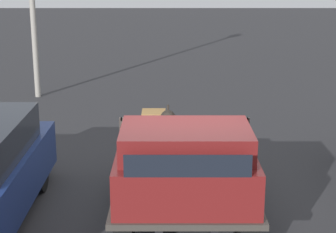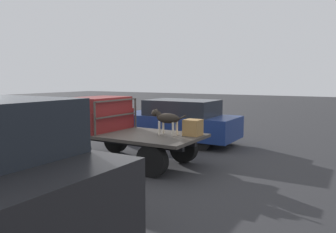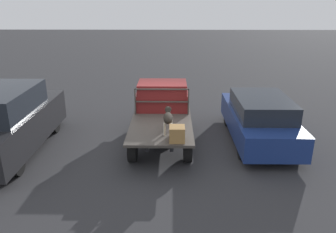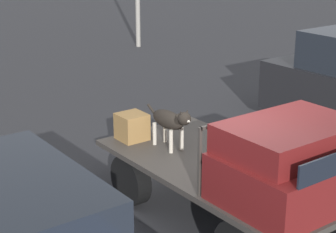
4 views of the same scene
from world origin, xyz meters
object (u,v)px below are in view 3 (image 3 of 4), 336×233
(cargo_crate, at_px, (177,134))
(parked_pickup_far, at_px, (6,121))
(parked_sedan, at_px, (259,119))
(flatbed_truck, at_px, (161,126))
(dog, at_px, (168,117))

(cargo_crate, relative_size, parked_pickup_far, 0.09)
(parked_pickup_far, bearing_deg, parked_sedan, -77.13)
(flatbed_truck, height_order, cargo_crate, cargo_crate)
(flatbed_truck, distance_m, parked_pickup_far, 4.76)
(cargo_crate, xyz_separation_m, parked_sedan, (1.93, -2.74, -0.26))
(dog, height_order, cargo_crate, dog)
(cargo_crate, relative_size, parked_sedan, 0.10)
(dog, relative_size, cargo_crate, 2.54)
(dog, bearing_deg, flatbed_truck, 20.41)
(cargo_crate, bearing_deg, parked_sedan, -54.81)
(parked_sedan, bearing_deg, dog, 114.32)
(flatbed_truck, xyz_separation_m, parked_pickup_far, (-0.64, 4.71, 0.39))
(parked_sedan, relative_size, parked_pickup_far, 0.91)
(flatbed_truck, relative_size, dog, 3.68)
(dog, distance_m, cargo_crate, 0.76)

